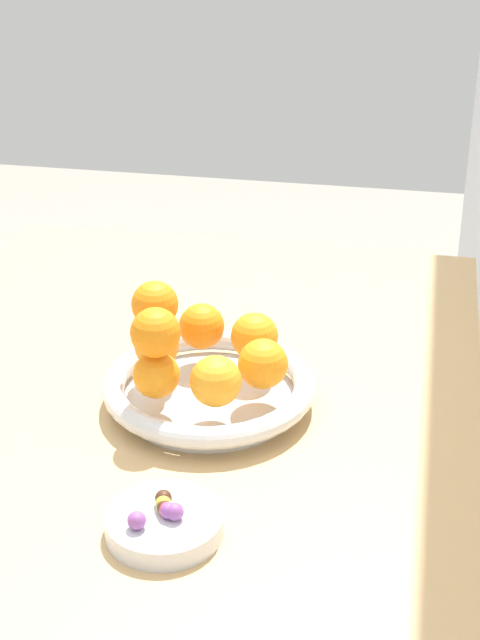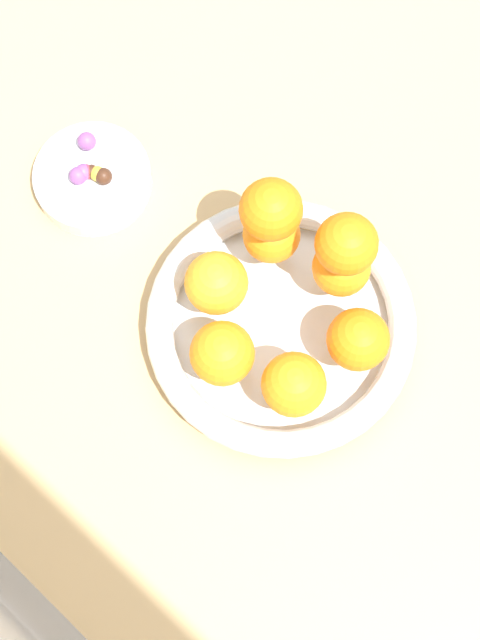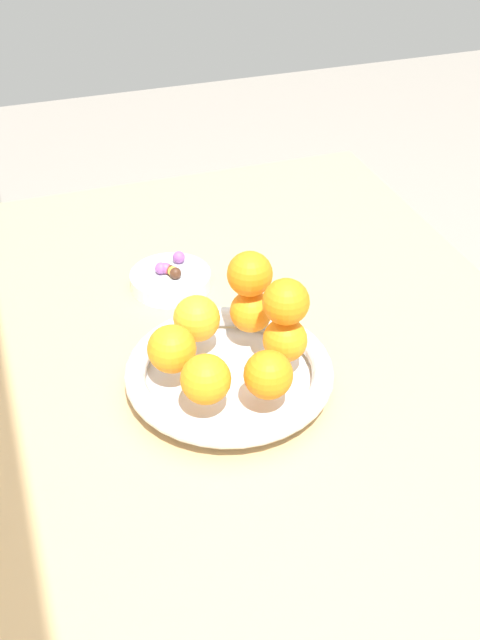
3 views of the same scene
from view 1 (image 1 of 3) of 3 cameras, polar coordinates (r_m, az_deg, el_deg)
dining_table at (r=1.21m, az=-4.84°, el=-9.02°), size 1.10×0.76×0.74m
fruit_bowl at (r=1.17m, az=-1.80°, el=-4.00°), size 0.25×0.25×0.04m
candy_dish at (r=0.98m, az=-4.43°, el=-11.74°), size 0.12×0.12×0.02m
orange_0 at (r=1.18m, az=0.85°, el=-0.96°), size 0.06×0.06×0.06m
orange_1 at (r=1.21m, az=-2.25°, el=-0.37°), size 0.06×0.06×0.06m
orange_2 at (r=1.17m, az=-4.88°, el=-1.47°), size 0.05×0.05×0.05m
orange_3 at (r=1.11m, az=-4.89°, el=-3.20°), size 0.05×0.05×0.05m
orange_4 at (r=1.09m, az=-1.43°, el=-3.58°), size 0.06×0.06×0.06m
orange_5 at (r=1.12m, az=1.34°, el=-2.57°), size 0.06×0.06×0.06m
orange_6 at (r=1.08m, az=-4.94°, el=-0.73°), size 0.06×0.06×0.06m
orange_7 at (r=1.14m, az=-4.98°, el=0.92°), size 0.06×0.06×0.06m
candy_ball_0 at (r=0.98m, az=-4.48°, el=-10.29°), size 0.02×0.02×0.02m
candy_ball_1 at (r=0.96m, az=-3.81°, el=-11.07°), size 0.02×0.02×0.02m
candy_ball_2 at (r=0.96m, az=-4.28°, el=-10.97°), size 0.02×0.02×0.02m
candy_ball_3 at (r=0.96m, az=-4.18°, el=-11.01°), size 0.02×0.02×0.02m
candy_ball_4 at (r=0.97m, az=-4.48°, el=-10.58°), size 0.02×0.02×0.02m
candy_ball_5 at (r=0.95m, az=-6.03°, el=-11.52°), size 0.02×0.02×0.02m
candy_ball_6 at (r=0.97m, az=-4.44°, el=-10.83°), size 0.01×0.01×0.01m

